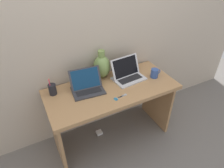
{
  "coord_description": "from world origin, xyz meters",
  "views": [
    {
      "loc": [
        -0.74,
        -1.44,
        1.94
      ],
      "look_at": [
        0.0,
        0.0,
        0.79
      ],
      "focal_mm": 31.65,
      "sensor_mm": 36.0,
      "label": 1
    }
  ],
  "objects": [
    {
      "name": "back_wall",
      "position": [
        0.0,
        0.34,
        1.2
      ],
      "size": [
        4.4,
        0.04,
        2.4
      ],
      "primitive_type": "cube",
      "color": "#BCAD99",
      "rests_on": "ground"
    },
    {
      "name": "pen_cup",
      "position": [
        -0.56,
        0.18,
        0.8
      ],
      "size": [
        0.07,
        0.07,
        0.17
      ],
      "color": "black",
      "rests_on": "desk"
    },
    {
      "name": "coffee_mug",
      "position": [
        0.51,
        -0.03,
        0.79
      ],
      "size": [
        0.12,
        0.08,
        0.1
      ],
      "color": "#335199",
      "rests_on": "desk"
    },
    {
      "name": "power_brick",
      "position": [
        -0.12,
        0.11,
        0.01
      ],
      "size": [
        0.07,
        0.07,
        0.03
      ],
      "primitive_type": "cube",
      "color": "white",
      "rests_on": "ground"
    },
    {
      "name": "green_vase",
      "position": [
        0.0,
        0.24,
        0.87
      ],
      "size": [
        0.18,
        0.18,
        0.32
      ],
      "color": "#75934C",
      "rests_on": "desk"
    },
    {
      "name": "scissors",
      "position": [
        -0.02,
        -0.17,
        0.74
      ],
      "size": [
        0.15,
        0.05,
        0.01
      ],
      "color": "#B7B7BC",
      "rests_on": "desk"
    },
    {
      "name": "desk",
      "position": [
        0.0,
        0.0,
        0.57
      ],
      "size": [
        1.35,
        0.6,
        0.74
      ],
      "color": "#AD7F51",
      "rests_on": "ground"
    },
    {
      "name": "laptop_left",
      "position": [
        -0.24,
        0.09,
        0.8
      ],
      "size": [
        0.33,
        0.26,
        0.21
      ],
      "color": "#333338",
      "rests_on": "desk"
    },
    {
      "name": "laptop_right",
      "position": [
        0.24,
        0.09,
        0.8
      ],
      "size": [
        0.36,
        0.26,
        0.22
      ],
      "color": "silver",
      "rests_on": "desk"
    },
    {
      "name": "ground_plane",
      "position": [
        0.0,
        0.0,
        0.0
      ],
      "size": [
        6.0,
        6.0,
        0.0
      ],
      "primitive_type": "plane",
      "color": "slate"
    }
  ]
}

